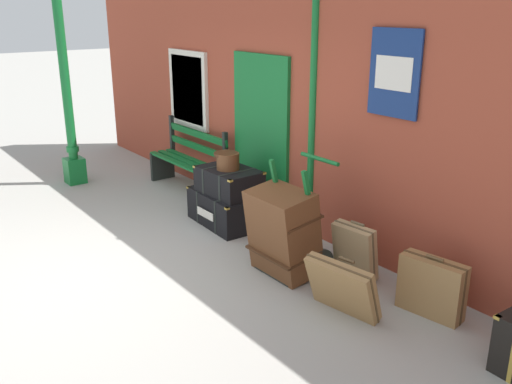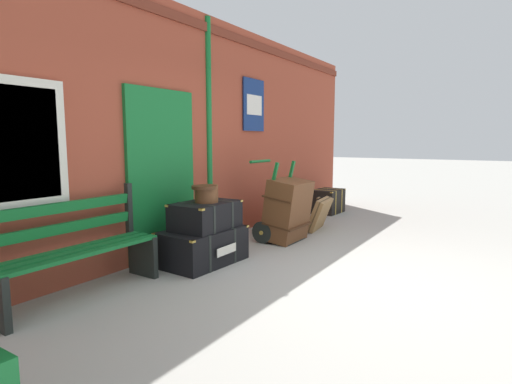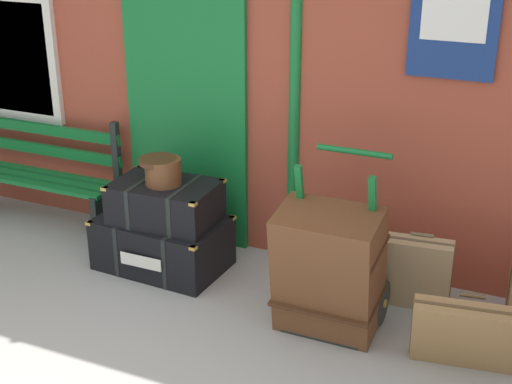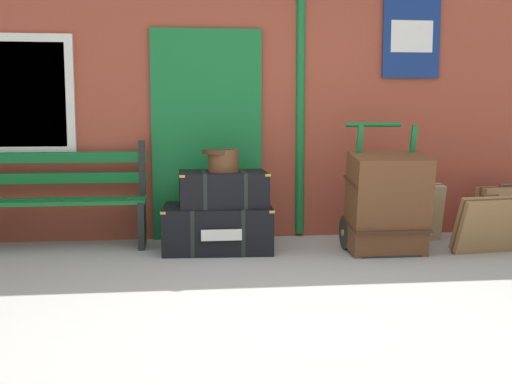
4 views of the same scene
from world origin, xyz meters
The scene contains 12 objects.
ground_plane centered at (0.00, 0.00, 0.00)m, with size 60.00×60.00×0.00m, color #A3A099.
brick_facade centered at (-0.02, 2.60, 1.60)m, with size 10.40×0.35×3.20m.
lamp_post centered at (-3.26, 0.90, 1.17)m, with size 0.28×0.28×3.06m.
platform_bench centered at (-1.86, 2.16, 0.44)m, with size 1.60×0.43×1.01m.
steamer_trunk_base centered at (-0.39, 1.85, 0.21)m, with size 1.04×0.70×0.43m.
steamer_trunk_middle centered at (-0.34, 1.84, 0.58)m, with size 0.82×0.56×0.33m.
round_hatbox centered at (-0.34, 1.82, 0.86)m, with size 0.33×0.30×0.21m.
porters_trolley centered at (1.12, 1.68, 0.27)m, with size 0.71×0.66×1.19m.
large_brown_trunk centered at (1.12, 1.50, 0.47)m, with size 0.70×0.56×0.93m.
suitcase_slate centered at (2.07, 1.41, 0.27)m, with size 0.71×0.40×0.55m.
suitcase_cream centered at (2.55, 2.06, 0.27)m, with size 0.61×0.29×0.57m.
suitcase_tan centered at (1.63, 2.03, 0.29)m, with size 0.49×0.28×0.60m.
Camera 1 is at (5.16, -1.90, 2.67)m, focal length 39.13 mm.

